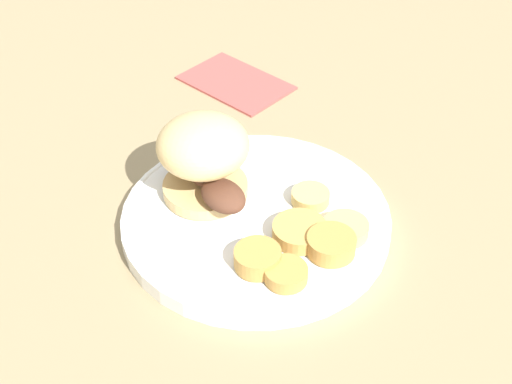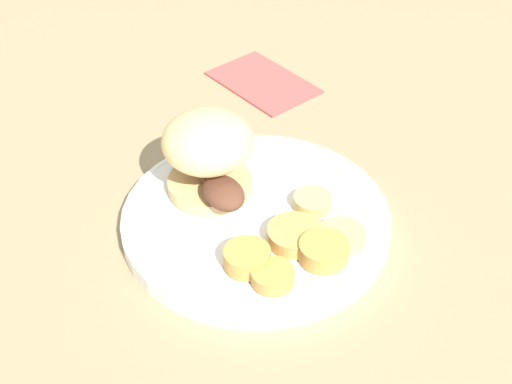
# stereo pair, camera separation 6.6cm
# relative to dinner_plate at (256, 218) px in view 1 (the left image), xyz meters

# --- Properties ---
(ground_plane) EXTENTS (4.00, 4.00, 0.00)m
(ground_plane) POSITION_rel_dinner_plate_xyz_m (0.00, 0.00, -0.01)
(ground_plane) COLOR #937F5B
(dinner_plate) EXTENTS (0.26, 0.26, 0.02)m
(dinner_plate) POSITION_rel_dinner_plate_xyz_m (0.00, 0.00, 0.00)
(dinner_plate) COLOR white
(dinner_plate) RESTS_ON ground_plane
(sandwich) EXTENTS (0.13, 0.09, 0.08)m
(sandwich) POSITION_rel_dinner_plate_xyz_m (0.04, 0.04, 0.05)
(sandwich) COLOR tan
(sandwich) RESTS_ON dinner_plate
(potato_round_0) EXTENTS (0.04, 0.04, 0.02)m
(potato_round_0) POSITION_rel_dinner_plate_xyz_m (-0.07, -0.05, 0.02)
(potato_round_0) COLOR #BC8942
(potato_round_0) RESTS_ON dinner_plate
(potato_round_1) EXTENTS (0.04, 0.04, 0.02)m
(potato_round_1) POSITION_rel_dinner_plate_xyz_m (-0.07, 0.02, 0.02)
(potato_round_1) COLOR #BC8942
(potato_round_1) RESTS_ON dinner_plate
(potato_round_2) EXTENTS (0.04, 0.04, 0.01)m
(potato_round_2) POSITION_rel_dinner_plate_xyz_m (-0.05, -0.07, 0.01)
(potato_round_2) COLOR #DBB766
(potato_round_2) RESTS_ON dinner_plate
(potato_round_3) EXTENTS (0.05, 0.05, 0.01)m
(potato_round_3) POSITION_rel_dinner_plate_xyz_m (-0.04, -0.03, 0.01)
(potato_round_3) COLOR tan
(potato_round_3) RESTS_ON dinner_plate
(potato_round_4) EXTENTS (0.04, 0.04, 0.01)m
(potato_round_4) POSITION_rel_dinner_plate_xyz_m (0.00, -0.05, 0.01)
(potato_round_4) COLOR #DBB766
(potato_round_4) RESTS_ON dinner_plate
(potato_round_5) EXTENTS (0.04, 0.04, 0.01)m
(potato_round_5) POSITION_rel_dinner_plate_xyz_m (-0.09, -0.00, 0.01)
(potato_round_5) COLOR #BC8942
(potato_round_5) RESTS_ON dinner_plate
(napkin) EXTENTS (0.16, 0.14, 0.01)m
(napkin) POSITION_rel_dinner_plate_xyz_m (0.26, -0.05, -0.01)
(napkin) COLOR #B24C47
(napkin) RESTS_ON ground_plane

